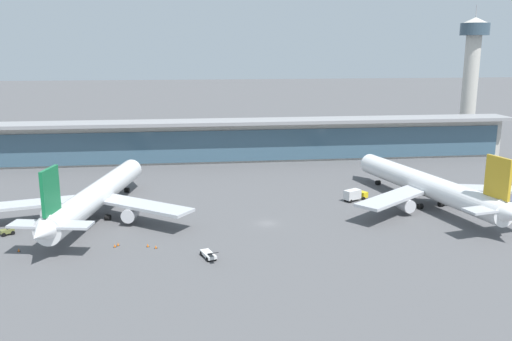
% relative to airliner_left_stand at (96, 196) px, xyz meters
% --- Properties ---
extents(ground_plane, '(1200.00, 1200.00, 0.00)m').
position_rel_airliner_left_stand_xyz_m(ground_plane, '(40.38, -9.53, -5.53)').
color(ground_plane, '#515154').
extents(airliner_left_stand, '(49.73, 65.53, 17.56)m').
position_rel_airliner_left_stand_xyz_m(airliner_left_stand, '(0.00, 0.00, 0.00)').
color(airliner_left_stand, white).
rests_on(airliner_left_stand, ground).
extents(airliner_centre_stand, '(49.61, 65.44, 17.56)m').
position_rel_airliner_left_stand_xyz_m(airliner_centre_stand, '(83.80, -0.73, 0.00)').
color(airliner_centre_stand, white).
rests_on(airliner_centre_stand, ground).
extents(service_truck_near_nose_yellow, '(7.52, 5.50, 3.10)m').
position_rel_airliner_left_stand_xyz_m(service_truck_near_nose_yellow, '(66.61, 6.65, -3.84)').
color(service_truck_near_nose_yellow, yellow).
rests_on(service_truck_near_nose_yellow, ground).
extents(service_truck_under_wing_olive, '(3.32, 3.04, 2.05)m').
position_rel_airliner_left_stand_xyz_m(service_truck_under_wing_olive, '(-17.79, -10.20, -4.65)').
color(service_truck_under_wing_olive, olive).
rests_on(service_truck_under_wing_olive, ground).
extents(service_truck_mid_apron_white, '(3.48, 6.88, 2.70)m').
position_rel_airliner_left_stand_xyz_m(service_truck_mid_apron_white, '(25.82, -29.39, -4.72)').
color(service_truck_mid_apron_white, silver).
rests_on(service_truck_mid_apron_white, ground).
extents(terminal_building, '(203.99, 12.80, 15.20)m').
position_rel_airliner_left_stand_xyz_m(terminal_building, '(40.38, 63.05, 2.34)').
color(terminal_building, beige).
rests_on(terminal_building, ground).
extents(control_tower, '(12.00, 12.00, 57.97)m').
position_rel_airliner_left_stand_xyz_m(control_tower, '(143.57, 91.23, 26.23)').
color(control_tower, beige).
rests_on(control_tower, ground).
extents(safety_cone_alpha, '(0.62, 0.62, 0.70)m').
position_rel_airliner_left_stand_xyz_m(safety_cone_alpha, '(13.50, -21.53, -5.21)').
color(safety_cone_alpha, orange).
rests_on(safety_cone_alpha, ground).
extents(safety_cone_bravo, '(0.62, 0.62, 0.70)m').
position_rel_airliner_left_stand_xyz_m(safety_cone_bravo, '(-12.29, -20.92, -5.21)').
color(safety_cone_bravo, orange).
rests_on(safety_cone_bravo, ground).
extents(safety_cone_charlie, '(0.62, 0.62, 0.70)m').
position_rel_airliner_left_stand_xyz_m(safety_cone_charlie, '(7.29, -20.05, -5.21)').
color(safety_cone_charlie, orange).
rests_on(safety_cone_charlie, ground).
extents(safety_cone_delta, '(0.62, 0.62, 0.70)m').
position_rel_airliner_left_stand_xyz_m(safety_cone_delta, '(15.21, -22.60, -5.21)').
color(safety_cone_delta, orange).
rests_on(safety_cone_delta, ground).
extents(safety_cone_echo, '(0.62, 0.62, 0.70)m').
position_rel_airliner_left_stand_xyz_m(safety_cone_echo, '(6.72, -20.84, -5.21)').
color(safety_cone_echo, orange).
rests_on(safety_cone_echo, ground).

